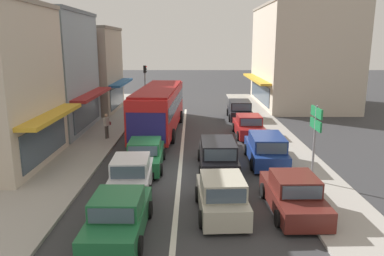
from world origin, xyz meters
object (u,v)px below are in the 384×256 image
parked_wagon_kerb_rear (238,110)px  directional_road_sign (314,125)px  city_bus (158,106)px  hatchback_behind_bus_near (130,175)px  sedan_queue_gap_filler (117,217)px  pedestrian_with_handbag_near (105,124)px  traffic_light_downstreet (144,80)px  sedan_adjacent_lane_trail (144,155)px  parked_wagon_kerb_second (265,149)px  hatchback_behind_bus_mid (220,196)px  parked_sedan_kerb_front (292,195)px  wagon_adjacent_lane_lead (216,155)px  parked_sedan_kerb_third (247,126)px

parked_wagon_kerb_rear → directional_road_sign: 14.94m
city_bus → hatchback_behind_bus_near: 10.79m
sedan_queue_gap_filler → hatchback_behind_bus_near: (-0.17, 3.89, 0.05)m
directional_road_sign → city_bus: bearing=128.3°
parked_wagon_kerb_rear → pedestrian_with_handbag_near: (-9.57, -7.06, 0.32)m
city_bus → directional_road_sign: (7.82, -9.88, 0.82)m
city_bus → traffic_light_downstreet: bearing=102.8°
sedan_adjacent_lane_trail → parked_wagon_kerb_second: size_ratio=0.93×
hatchback_behind_bus_mid → parked_wagon_kerb_rear: bearing=80.9°
sedan_adjacent_lane_trail → parked_wagon_kerb_rear: parked_wagon_kerb_rear is taller
city_bus → parked_sedan_kerb_front: (6.17, -12.81, -1.22)m
city_bus → sedan_adjacent_lane_trail: 7.79m
sedan_adjacent_lane_trail → directional_road_sign: 8.43m
pedestrian_with_handbag_near → wagon_adjacent_lane_lead: bearing=-40.3°
hatchback_behind_bus_mid → hatchback_behind_bus_near: bearing=147.8°
hatchback_behind_bus_mid → pedestrian_with_handbag_near: 12.75m
sedan_queue_gap_filler → hatchback_behind_bus_mid: 3.87m
sedan_queue_gap_filler → hatchback_behind_bus_mid: hatchback_behind_bus_mid is taller
sedan_queue_gap_filler → directional_road_sign: directional_road_sign is taller
city_bus → parked_sedan_kerb_third: city_bus is taller
parked_sedan_kerb_front → directional_road_sign: bearing=60.7°
sedan_adjacent_lane_trail → parked_sedan_kerb_front: (6.24, -5.11, 0.00)m
city_bus → sedan_adjacent_lane_trail: city_bus is taller
sedan_queue_gap_filler → parked_wagon_kerb_rear: parked_wagon_kerb_rear is taller
sedan_queue_gap_filler → parked_sedan_kerb_front: size_ratio=1.00×
parked_sedan_kerb_third → hatchback_behind_bus_mid: bearing=-103.0°
wagon_adjacent_lane_lead → parked_wagon_kerb_second: 2.86m
wagon_adjacent_lane_lead → parked_sedan_kerb_front: 5.40m
hatchback_behind_bus_near → directional_road_sign: directional_road_sign is taller
traffic_light_downstreet → hatchback_behind_bus_near: bearing=-84.9°
hatchback_behind_bus_near → traffic_light_downstreet: 20.00m
parked_sedan_kerb_third → directional_road_sign: size_ratio=1.17×
parked_wagon_kerb_rear → pedestrian_with_handbag_near: bearing=-143.6°
city_bus → parked_sedan_kerb_third: (6.22, -1.04, -1.22)m
city_bus → pedestrian_with_handbag_near: city_bus is taller
sedan_adjacent_lane_trail → traffic_light_downstreet: size_ratio=1.01×
parked_sedan_kerb_front → hatchback_behind_bus_near: bearing=162.1°
parked_sedan_kerb_third → hatchback_behind_bus_near: bearing=-123.9°
city_bus → hatchback_behind_bus_near: (-0.28, -10.72, -1.17)m
pedestrian_with_handbag_near → parked_wagon_kerb_second: bearing=-26.5°
parked_wagon_kerb_second → wagon_adjacent_lane_lead: bearing=-157.5°
parked_wagon_kerb_rear → directional_road_sign: bearing=-84.2°
parked_sedan_kerb_front → parked_sedan_kerb_third: (0.05, 11.77, 0.00)m
sedan_adjacent_lane_trail → directional_road_sign: bearing=-15.5°
traffic_light_downstreet → pedestrian_with_handbag_near: 11.49m
hatchback_behind_bus_mid → wagon_adjacent_lane_lead: 5.02m
city_bus → sedan_adjacent_lane_trail: size_ratio=2.59×
city_bus → hatchback_behind_bus_near: bearing=-91.5°
sedan_queue_gap_filler → sedan_adjacent_lane_trail: bearing=89.6°
sedan_queue_gap_filler → wagon_adjacent_lane_lead: (3.74, 6.57, 0.08)m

